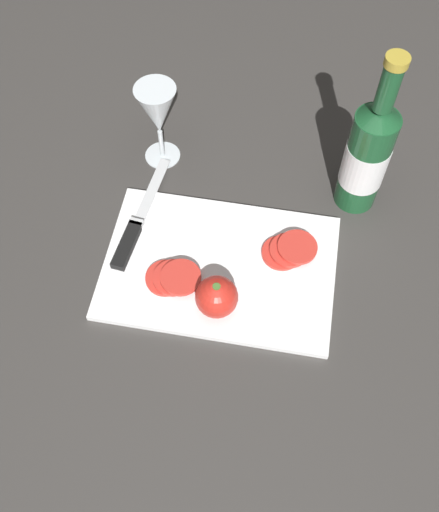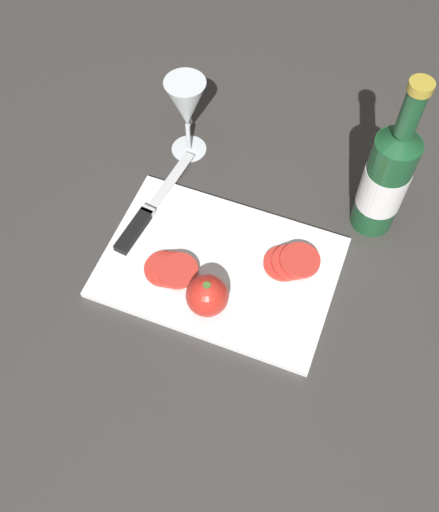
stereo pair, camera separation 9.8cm
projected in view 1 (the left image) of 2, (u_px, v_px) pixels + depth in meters
The scene contains 8 objects.
ground_plane at pixel (214, 275), 1.01m from camera, with size 3.00×3.00×0.00m, color #383533.
cutting_board at pixel (220, 267), 1.01m from camera, with size 0.39×0.26×0.01m.
wine_bottle at pixel (367, 156), 0.99m from camera, with size 0.08×0.08×0.32m.
wine_glass at pixel (158, 113), 1.05m from camera, with size 0.07×0.07×0.17m.
whole_tomato at pixel (217, 297), 0.93m from camera, with size 0.07×0.07×0.07m.
knife at pixel (132, 235), 1.03m from camera, with size 0.05×0.25×0.01m.
tomato_slice_stack_near at pixel (173, 278), 0.98m from camera, with size 0.09×0.07×0.02m.
tomato_slice_stack_far at pixel (289, 250), 1.01m from camera, with size 0.09×0.08×0.02m.
Camera 1 is at (-0.10, 0.49, 0.88)m, focal length 42.00 mm.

